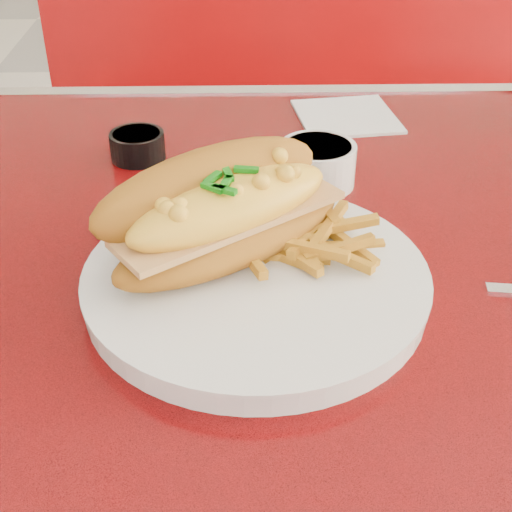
{
  "coord_description": "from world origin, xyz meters",
  "views": [
    {
      "loc": [
        -0.16,
        -0.63,
        1.16
      ],
      "look_at": [
        -0.15,
        -0.1,
        0.81
      ],
      "focal_mm": 50.0,
      "sensor_mm": 36.0,
      "label": 1
    }
  ],
  "objects_px": {
    "mac_hoagie": "(223,210)",
    "fork": "(344,258)",
    "dinner_plate": "(256,281)",
    "booth_bench_far": "(312,222)",
    "diner_table": "(384,347)",
    "gravy_ramekin": "(317,163)",
    "sauce_cup_left": "(137,144)"
  },
  "relations": [
    {
      "from": "mac_hoagie",
      "to": "fork",
      "type": "bearing_deg",
      "value": -42.8
    },
    {
      "from": "dinner_plate",
      "to": "mac_hoagie",
      "type": "height_order",
      "value": "mac_hoagie"
    },
    {
      "from": "booth_bench_far",
      "to": "dinner_plate",
      "type": "distance_m",
      "value": 1.05
    },
    {
      "from": "diner_table",
      "to": "booth_bench_far",
      "type": "distance_m",
      "value": 0.87
    },
    {
      "from": "fork",
      "to": "gravy_ramekin",
      "type": "xyz_separation_m",
      "value": [
        -0.01,
        0.19,
        0.0
      ]
    },
    {
      "from": "dinner_plate",
      "to": "sauce_cup_left",
      "type": "bearing_deg",
      "value": 116.52
    },
    {
      "from": "mac_hoagie",
      "to": "gravy_ramekin",
      "type": "xyz_separation_m",
      "value": [
        0.1,
        0.17,
        -0.04
      ]
    },
    {
      "from": "dinner_plate",
      "to": "diner_table",
      "type": "bearing_deg",
      "value": 34.19
    },
    {
      "from": "booth_bench_far",
      "to": "gravy_ramekin",
      "type": "height_order",
      "value": "booth_bench_far"
    },
    {
      "from": "gravy_ramekin",
      "to": "sauce_cup_left",
      "type": "bearing_deg",
      "value": 161.68
    },
    {
      "from": "booth_bench_far",
      "to": "mac_hoagie",
      "type": "height_order",
      "value": "booth_bench_far"
    },
    {
      "from": "gravy_ramekin",
      "to": "sauce_cup_left",
      "type": "distance_m",
      "value": 0.23
    },
    {
      "from": "mac_hoagie",
      "to": "fork",
      "type": "xyz_separation_m",
      "value": [
        0.11,
        -0.01,
        -0.05
      ]
    },
    {
      "from": "dinner_plate",
      "to": "mac_hoagie",
      "type": "bearing_deg",
      "value": 129.57
    },
    {
      "from": "sauce_cup_left",
      "to": "gravy_ramekin",
      "type": "bearing_deg",
      "value": -18.32
    },
    {
      "from": "diner_table",
      "to": "mac_hoagie",
      "type": "relative_size",
      "value": 4.65
    },
    {
      "from": "gravy_ramekin",
      "to": "sauce_cup_left",
      "type": "height_order",
      "value": "gravy_ramekin"
    },
    {
      "from": "diner_table",
      "to": "fork",
      "type": "xyz_separation_m",
      "value": [
        -0.07,
        -0.08,
        0.18
      ]
    },
    {
      "from": "diner_table",
      "to": "gravy_ramekin",
      "type": "distance_m",
      "value": 0.23
    },
    {
      "from": "booth_bench_far",
      "to": "fork",
      "type": "relative_size",
      "value": 7.48
    },
    {
      "from": "booth_bench_far",
      "to": "mac_hoagie",
      "type": "xyz_separation_m",
      "value": [
        -0.18,
        -0.88,
        0.55
      ]
    },
    {
      "from": "diner_table",
      "to": "mac_hoagie",
      "type": "xyz_separation_m",
      "value": [
        -0.18,
        -0.07,
        0.23
      ]
    },
    {
      "from": "diner_table",
      "to": "fork",
      "type": "distance_m",
      "value": 0.21
    },
    {
      "from": "mac_hoagie",
      "to": "diner_table",
      "type": "bearing_deg",
      "value": -14.87
    },
    {
      "from": "gravy_ramekin",
      "to": "fork",
      "type": "bearing_deg",
      "value": -87.87
    },
    {
      "from": "dinner_plate",
      "to": "mac_hoagie",
      "type": "distance_m",
      "value": 0.07
    },
    {
      "from": "gravy_ramekin",
      "to": "diner_table",
      "type": "bearing_deg",
      "value": -53.34
    },
    {
      "from": "diner_table",
      "to": "mac_hoagie",
      "type": "bearing_deg",
      "value": -159.28
    },
    {
      "from": "sauce_cup_left",
      "to": "booth_bench_far",
      "type": "bearing_deg",
      "value": 65.32
    },
    {
      "from": "dinner_plate",
      "to": "sauce_cup_left",
      "type": "height_order",
      "value": "sauce_cup_left"
    },
    {
      "from": "booth_bench_far",
      "to": "diner_table",
      "type": "bearing_deg",
      "value": -90.0
    },
    {
      "from": "fork",
      "to": "mac_hoagie",
      "type": "bearing_deg",
      "value": 97.58
    }
  ]
}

